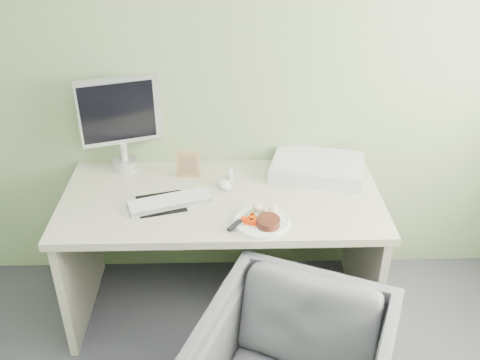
{
  "coord_description": "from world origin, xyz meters",
  "views": [
    {
      "loc": [
        0.04,
        -0.63,
        2.16
      ],
      "look_at": [
        0.09,
        1.5,
        0.9
      ],
      "focal_mm": 40.0,
      "sensor_mm": 36.0,
      "label": 1
    }
  ],
  "objects_px": {
    "plate": "(262,222)",
    "monitor": "(121,119)",
    "desk": "(222,226)",
    "scanner": "(317,168)"
  },
  "relations": [
    {
      "from": "desk",
      "to": "plate",
      "type": "relative_size",
      "value": 6.13
    },
    {
      "from": "desk",
      "to": "scanner",
      "type": "height_order",
      "value": "scanner"
    },
    {
      "from": "plate",
      "to": "scanner",
      "type": "bearing_deg",
      "value": 54.22
    },
    {
      "from": "desk",
      "to": "plate",
      "type": "distance_m",
      "value": 0.36
    },
    {
      "from": "scanner",
      "to": "monitor",
      "type": "height_order",
      "value": "monitor"
    },
    {
      "from": "plate",
      "to": "monitor",
      "type": "distance_m",
      "value": 0.94
    },
    {
      "from": "plate",
      "to": "scanner",
      "type": "height_order",
      "value": "scanner"
    },
    {
      "from": "desk",
      "to": "plate",
      "type": "bearing_deg",
      "value": -51.34
    },
    {
      "from": "plate",
      "to": "monitor",
      "type": "xyz_separation_m",
      "value": [
        -0.71,
        0.55,
        0.28
      ]
    },
    {
      "from": "plate",
      "to": "monitor",
      "type": "bearing_deg",
      "value": 142.35
    }
  ]
}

